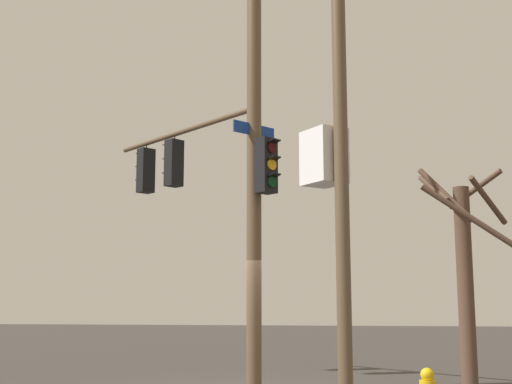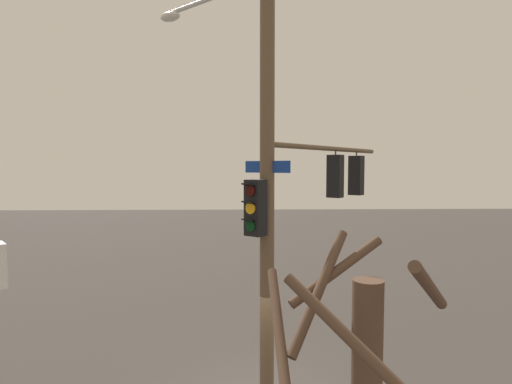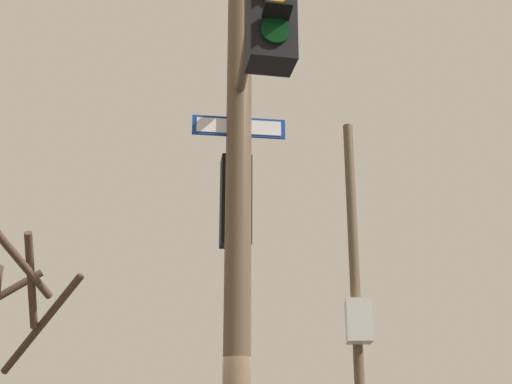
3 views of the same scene
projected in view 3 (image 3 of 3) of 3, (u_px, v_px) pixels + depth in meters
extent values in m
cylinder|color=brown|center=(239.00, 167.00, 8.09)|extent=(0.30, 0.30, 9.30)
cube|color=black|center=(270.00, 4.00, 5.46)|extent=(0.46, 0.47, 1.10)
cylinder|color=black|center=(275.00, 30.00, 5.20)|extent=(0.15, 0.19, 0.22)
cube|color=black|center=(277.00, 11.00, 5.17)|extent=(0.25, 0.26, 0.06)
cube|color=black|center=(236.00, 201.00, 8.34)|extent=(0.46, 0.47, 1.10)
cylinder|color=#2F0403|center=(235.00, 179.00, 8.61)|extent=(0.16, 0.19, 0.22)
cube|color=black|center=(234.00, 172.00, 8.72)|extent=(0.26, 0.26, 0.06)
cylinder|color=#F2A814|center=(234.00, 206.00, 8.50)|extent=(0.16, 0.19, 0.22)
cube|color=black|center=(234.00, 198.00, 8.61)|extent=(0.26, 0.26, 0.06)
cylinder|color=black|center=(234.00, 233.00, 8.39)|extent=(0.16, 0.19, 0.22)
cube|color=black|center=(233.00, 225.00, 8.49)|extent=(0.26, 0.26, 0.06)
cube|color=navy|center=(239.00, 127.00, 8.26)|extent=(0.72, 0.87, 0.24)
cube|color=white|center=(239.00, 127.00, 8.24)|extent=(0.64, 0.78, 0.18)
cylinder|color=brown|center=(357.00, 317.00, 12.36)|extent=(0.18, 0.18, 7.37)
cube|color=white|center=(359.00, 321.00, 11.98)|extent=(0.67, 0.68, 0.72)
cylinder|color=brown|center=(41.00, 325.00, 10.39)|extent=(1.85, 0.19, 1.33)
cylinder|color=brown|center=(31.00, 281.00, 9.99)|extent=(1.00, 0.86, 1.21)
cylinder|color=brown|center=(24.00, 266.00, 9.76)|extent=(0.52, 1.19, 0.75)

